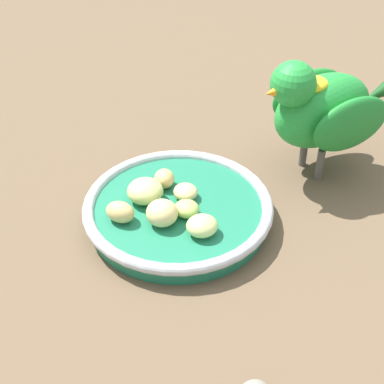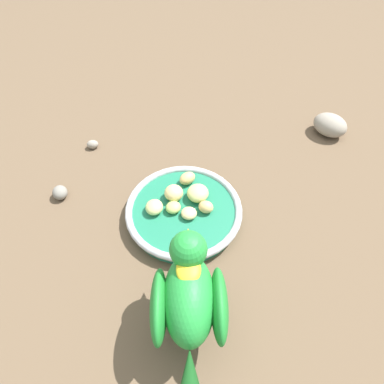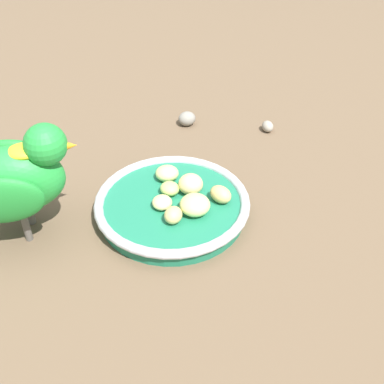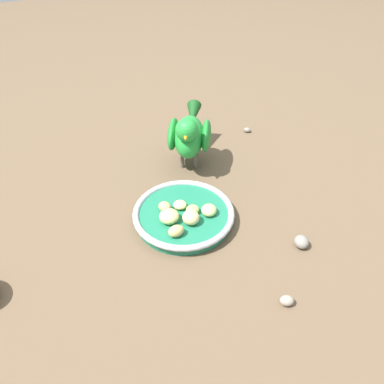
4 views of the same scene
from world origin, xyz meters
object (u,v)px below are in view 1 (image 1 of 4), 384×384
(apple_piece_4, at_px, (163,180))
(apple_piece_3, at_px, (160,212))
(feeding_bowl, at_px, (179,210))
(apple_piece_6, at_px, (120,212))
(apple_piece_1, at_px, (145,191))
(parrot, at_px, (326,106))
(apple_piece_2, at_px, (202,226))
(apple_piece_0, at_px, (187,209))
(apple_piece_5, at_px, (186,192))

(apple_piece_4, bearing_deg, apple_piece_3, 118.73)
(feeding_bowl, distance_m, apple_piece_6, 0.06)
(apple_piece_4, bearing_deg, apple_piece_1, 80.54)
(feeding_bowl, height_order, parrot, parrot)
(parrot, bearing_deg, apple_piece_3, 5.77)
(apple_piece_4, xyz_separation_m, apple_piece_6, (0.01, 0.07, 0.00))
(apple_piece_1, bearing_deg, apple_piece_4, -99.46)
(apple_piece_3, bearing_deg, apple_piece_2, -172.83)
(feeding_bowl, bearing_deg, parrot, -120.37)
(feeding_bowl, relative_size, apple_piece_4, 7.82)
(apple_piece_6, bearing_deg, apple_piece_3, -155.10)
(apple_piece_1, height_order, apple_piece_3, apple_piece_3)
(apple_piece_0, distance_m, apple_piece_3, 0.03)
(apple_piece_4, relative_size, apple_piece_5, 0.96)
(apple_piece_5, bearing_deg, apple_piece_4, -5.30)
(apple_piece_6, height_order, parrot, parrot)
(apple_piece_5, bearing_deg, apple_piece_0, 121.62)
(apple_piece_2, distance_m, apple_piece_4, 0.08)
(apple_piece_5, height_order, parrot, parrot)
(apple_piece_1, height_order, apple_piece_6, apple_piece_1)
(apple_piece_0, distance_m, apple_piece_4, 0.05)
(apple_piece_4, bearing_deg, apple_piece_6, 82.43)
(apple_piece_3, relative_size, parrot, 0.17)
(apple_piece_0, bearing_deg, apple_piece_6, 36.18)
(parrot, bearing_deg, apple_piece_5, -0.42)
(apple_piece_1, xyz_separation_m, apple_piece_2, (-0.08, 0.02, -0.00))
(apple_piece_5, bearing_deg, apple_piece_1, 35.10)
(apple_piece_6, relative_size, parrot, 0.16)
(apple_piece_1, xyz_separation_m, apple_piece_3, (-0.03, 0.02, 0.00))
(apple_piece_3, relative_size, apple_piece_6, 1.07)
(apple_piece_0, height_order, apple_piece_4, apple_piece_4)
(apple_piece_5, distance_m, apple_piece_6, 0.08)
(apple_piece_1, xyz_separation_m, parrot, (-0.13, -0.17, 0.05))
(apple_piece_0, relative_size, parrot, 0.13)
(apple_piece_0, xyz_separation_m, parrot, (-0.08, -0.17, 0.06))
(apple_piece_6, bearing_deg, apple_piece_4, -97.57)
(apple_piece_3, distance_m, parrot, 0.22)
(feeding_bowl, bearing_deg, apple_piece_2, 148.29)
(apple_piece_5, bearing_deg, feeding_bowl, 92.02)
(apple_piece_3, distance_m, apple_piece_5, 0.05)
(apple_piece_0, xyz_separation_m, apple_piece_2, (-0.03, 0.02, 0.00))
(apple_piece_1, height_order, apple_piece_4, apple_piece_1)
(apple_piece_3, height_order, apple_piece_4, apple_piece_3)
(apple_piece_6, bearing_deg, apple_piece_2, -164.50)
(apple_piece_2, relative_size, apple_piece_5, 1.18)
(feeding_bowl, xyz_separation_m, apple_piece_3, (0.00, 0.03, 0.02))
(apple_piece_0, bearing_deg, apple_piece_4, -31.00)
(apple_piece_2, distance_m, parrot, 0.20)
(feeding_bowl, bearing_deg, apple_piece_6, 50.44)
(apple_piece_6, bearing_deg, apple_piece_0, -143.82)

